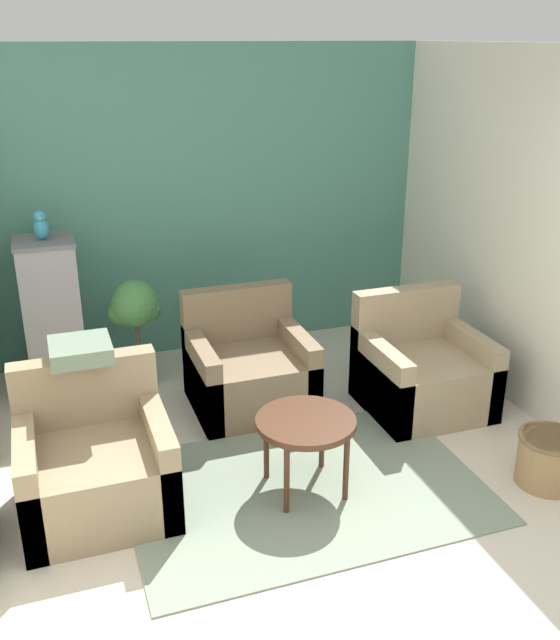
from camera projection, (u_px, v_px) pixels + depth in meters
ground_plane at (402, 624)px, 3.45m from camera, size 20.00×20.00×0.00m
wall_back_accent at (210, 204)px, 6.12m from camera, size 3.88×0.06×2.61m
wall_right at (531, 237)px, 5.11m from camera, size 0.06×3.57×2.61m
area_rug at (305, 488)px, 4.47m from camera, size 2.19×1.52×0.01m
coffee_table at (306, 427)px, 4.30m from camera, size 0.61×0.61×0.50m
armchair_left at (96, 467)px, 4.20m from camera, size 0.86×0.81×0.86m
armchair_right at (422, 372)px, 5.37m from camera, size 0.86×0.81×0.86m
armchair_middle at (249, 371)px, 5.40m from camera, size 0.86×0.81×0.86m
birdcage at (53, 321)px, 5.51m from camera, size 0.58×0.58×1.24m
parrot at (41, 226)px, 5.24m from camera, size 0.10×0.19×0.23m
potted_plant at (136, 318)px, 5.63m from camera, size 0.41×0.38×0.88m
wicker_basket at (549, 458)px, 4.48m from camera, size 0.41×0.41×0.33m
throw_pillow at (80, 350)px, 4.23m from camera, size 0.36×0.36×0.10m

